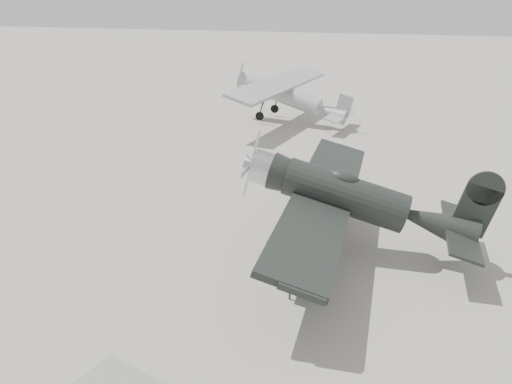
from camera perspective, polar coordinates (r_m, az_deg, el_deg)
ground at (r=19.08m, az=0.80°, el=-5.99°), size 160.00×160.00×0.00m
lowwing_monoplane at (r=18.15m, az=11.34°, el=-0.79°), size 8.68×12.13×3.91m
highwing_monoplane at (r=34.86m, az=3.63°, el=11.28°), size 8.49×11.81×3.36m
sign_board at (r=15.93m, az=4.16°, el=-8.87°), size 0.13×1.01×1.46m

